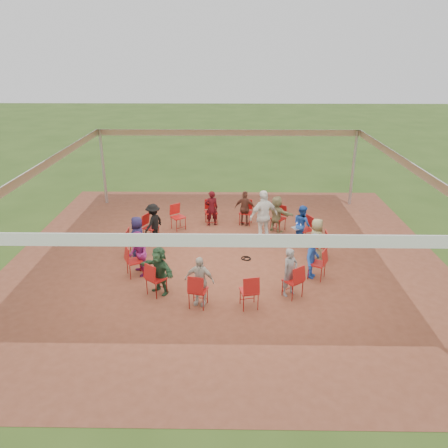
{
  "coord_description": "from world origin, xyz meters",
  "views": [
    {
      "loc": [
        0.11,
        -12.0,
        5.95
      ],
      "look_at": [
        -0.08,
        0.3,
        0.98
      ],
      "focal_mm": 35.0,
      "sensor_mm": 36.0,
      "label": 1
    }
  ],
  "objects_px": {
    "person_seated_7": "(159,270)",
    "laptop": "(298,226)",
    "chair_3": "(211,212)",
    "chair_9": "(198,290)",
    "chair_4": "(178,217)",
    "person_seated_4": "(153,223)",
    "chair_8": "(156,279)",
    "chair_2": "(246,213)",
    "chair_11": "(293,281)",
    "chair_6": "(134,243)",
    "person_seated_0": "(302,224)",
    "chair_1": "(278,218)",
    "chair_13": "(320,245)",
    "chair_0": "(305,230)",
    "chair_12": "(317,264)",
    "person_seated_9": "(290,272)",
    "person_seated_11": "(316,239)",
    "standing_person": "(264,216)",
    "person_seated_2": "(245,209)",
    "cable_coil": "(246,258)",
    "chair_5": "(151,228)",
    "person_seated_3": "(212,208)",
    "person_seated_1": "(277,214)",
    "person_seated_6": "(138,254)",
    "person_seated_5": "(138,237)",
    "person_seated_8": "(199,281)",
    "person_seated_10": "(313,256)",
    "chair_7": "(135,261)",
    "chair_10": "(249,291)"
  },
  "relations": [
    {
      "from": "chair_5",
      "to": "standing_person",
      "type": "height_order",
      "value": "standing_person"
    },
    {
      "from": "chair_4",
      "to": "chair_12",
      "type": "relative_size",
      "value": 1.0
    },
    {
      "from": "person_seated_11",
      "to": "standing_person",
      "type": "bearing_deg",
      "value": 49.71
    },
    {
      "from": "chair_6",
      "to": "chair_11",
      "type": "bearing_deg",
      "value": 64.29
    },
    {
      "from": "standing_person",
      "to": "laptop",
      "type": "height_order",
      "value": "standing_person"
    },
    {
      "from": "person_seated_6",
      "to": "laptop",
      "type": "height_order",
      "value": "person_seated_6"
    },
    {
      "from": "person_seated_2",
      "to": "person_seated_4",
      "type": "bearing_deg",
      "value": 38.57
    },
    {
      "from": "chair_12",
      "to": "person_seated_9",
      "type": "xyz_separation_m",
      "value": [
        -0.87,
        -0.87,
        0.2
      ]
    },
    {
      "from": "chair_10",
      "to": "person_seated_10",
      "type": "bearing_deg",
      "value": 28.31
    },
    {
      "from": "chair_11",
      "to": "person_seated_8",
      "type": "xyz_separation_m",
      "value": [
        -2.35,
        -0.39,
        0.2
      ]
    },
    {
      "from": "person_seated_3",
      "to": "person_seated_4",
      "type": "xyz_separation_m",
      "value": [
        -1.84,
        -1.43,
        0.0
      ]
    },
    {
      "from": "chair_6",
      "to": "chair_7",
      "type": "bearing_deg",
      "value": 12.86
    },
    {
      "from": "chair_11",
      "to": "cable_coil",
      "type": "height_order",
      "value": "chair_11"
    },
    {
      "from": "chair_4",
      "to": "person_seated_7",
      "type": "distance_m",
      "value": 4.3
    },
    {
      "from": "chair_2",
      "to": "chair_4",
      "type": "height_order",
      "value": "same"
    },
    {
      "from": "chair_13",
      "to": "person_seated_9",
      "type": "height_order",
      "value": "person_seated_9"
    },
    {
      "from": "person_seated_1",
      "to": "chair_8",
      "type": "bearing_deg",
      "value": 90.0
    },
    {
      "from": "chair_0",
      "to": "person_seated_4",
      "type": "xyz_separation_m",
      "value": [
        -4.95,
        0.02,
        0.2
      ]
    },
    {
      "from": "chair_1",
      "to": "chair_9",
      "type": "relative_size",
      "value": 1.0
    },
    {
      "from": "chair_5",
      "to": "person_seated_4",
      "type": "bearing_deg",
      "value": 90.0
    },
    {
      "from": "chair_5",
      "to": "person_seated_5",
      "type": "height_order",
      "value": "person_seated_5"
    },
    {
      "from": "chair_13",
      "to": "cable_coil",
      "type": "relative_size",
      "value": 2.82
    },
    {
      "from": "chair_3",
      "to": "person_seated_6",
      "type": "distance_m",
      "value": 4.3
    },
    {
      "from": "person_seated_6",
      "to": "person_seated_11",
      "type": "height_order",
      "value": "same"
    },
    {
      "from": "chair_10",
      "to": "person_seated_10",
      "type": "xyz_separation_m",
      "value": [
        1.82,
        1.54,
        0.2
      ]
    },
    {
      "from": "laptop",
      "to": "chair_8",
      "type": "bearing_deg",
      "value": 103.56
    },
    {
      "from": "chair_11",
      "to": "person_seated_2",
      "type": "xyz_separation_m",
      "value": [
        -1.08,
        4.83,
        0.2
      ]
    },
    {
      "from": "person_seated_0",
      "to": "person_seated_9",
      "type": "bearing_deg",
      "value": 141.43
    },
    {
      "from": "person_seated_0",
      "to": "person_seated_1",
      "type": "height_order",
      "value": "same"
    },
    {
      "from": "chair_13",
      "to": "person_seated_6",
      "type": "height_order",
      "value": "person_seated_6"
    },
    {
      "from": "person_seated_4",
      "to": "chair_8",
      "type": "bearing_deg",
      "value": 37.0
    },
    {
      "from": "chair_5",
      "to": "person_seated_3",
      "type": "bearing_deg",
      "value": 151.69
    },
    {
      "from": "chair_6",
      "to": "person_seated_0",
      "type": "distance_m",
      "value": 5.36
    },
    {
      "from": "chair_0",
      "to": "chair_6",
      "type": "height_order",
      "value": "same"
    },
    {
      "from": "chair_2",
      "to": "person_seated_5",
      "type": "xyz_separation_m",
      "value": [
        -3.35,
        -2.68,
        0.2
      ]
    },
    {
      "from": "chair_2",
      "to": "chair_9",
      "type": "height_order",
      "value": "same"
    },
    {
      "from": "person_seated_0",
      "to": "cable_coil",
      "type": "xyz_separation_m",
      "value": [
        -1.83,
        -1.23,
        -0.63
      ]
    },
    {
      "from": "chair_11",
      "to": "person_seated_2",
      "type": "bearing_deg",
      "value": 64.89
    },
    {
      "from": "person_seated_0",
      "to": "person_seated_1",
      "type": "xyz_separation_m",
      "value": [
        -0.73,
        0.95,
        0.0
      ]
    },
    {
      "from": "chair_1",
      "to": "chair_13",
      "type": "relative_size",
      "value": 1.0
    },
    {
      "from": "chair_2",
      "to": "chair_11",
      "type": "distance_m",
      "value": 5.05
    },
    {
      "from": "person_seated_11",
      "to": "chair_5",
      "type": "bearing_deg",
      "value": 76.86
    },
    {
      "from": "person_seated_10",
      "to": "cable_coil",
      "type": "height_order",
      "value": "person_seated_10"
    },
    {
      "from": "chair_11",
      "to": "chair_7",
      "type": "bearing_deg",
      "value": 128.57
    },
    {
      "from": "person_seated_7",
      "to": "laptop",
      "type": "height_order",
      "value": "person_seated_7"
    },
    {
      "from": "chair_3",
      "to": "person_seated_2",
      "type": "xyz_separation_m",
      "value": [
        1.22,
        -0.14,
        0.2
      ]
    },
    {
      "from": "chair_3",
      "to": "chair_9",
      "type": "bearing_deg",
      "value": 77.14
    },
    {
      "from": "chair_7",
      "to": "person_seated_7",
      "type": "distance_m",
      "value": 1.24
    },
    {
      "from": "chair_6",
      "to": "chair_7",
      "type": "height_order",
      "value": "same"
    },
    {
      "from": "chair_6",
      "to": "chair_8",
      "type": "height_order",
      "value": "same"
    }
  ]
}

